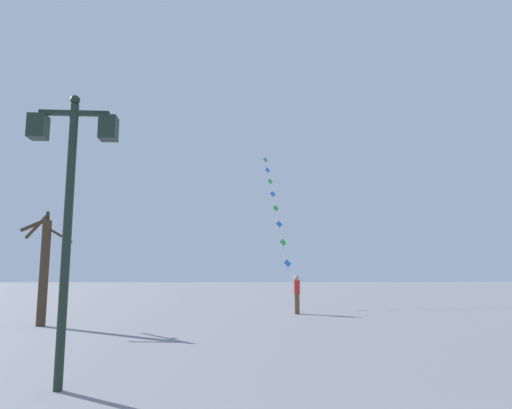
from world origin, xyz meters
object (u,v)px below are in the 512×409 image
at_px(twin_lantern_lamp_post, 70,180).
at_px(kite_flyer, 297,293).
at_px(kite_train, 276,209).
at_px(bare_tree, 44,265).

relative_size(twin_lantern_lamp_post, kite_flyer, 2.76).
height_order(kite_train, kite_flyer, kite_train).
xyz_separation_m(twin_lantern_lamp_post, kite_train, (5.91, 22.66, 2.72)).
bearing_deg(kite_flyer, twin_lantern_lamp_post, 157.28).
distance_m(twin_lantern_lamp_post, kite_train, 23.57).
distance_m(kite_flyer, bare_tree, 10.46).
distance_m(twin_lantern_lamp_post, bare_tree, 9.95).
distance_m(kite_train, bare_tree, 17.08).
xyz_separation_m(kite_train, kite_flyer, (-0.15, -9.33, -5.09)).
bearing_deg(twin_lantern_lamp_post, kite_flyer, 66.62).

